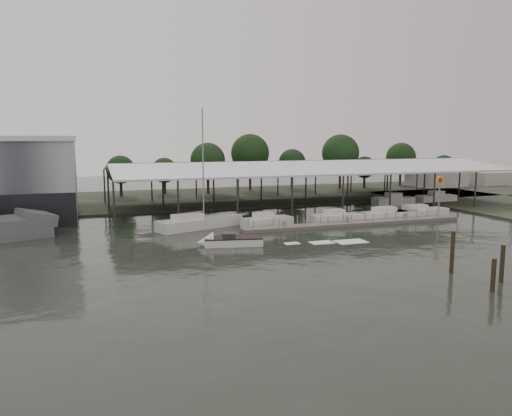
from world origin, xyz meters
name	(u,v)px	position (x,y,z in m)	size (l,w,h in m)	color
ground	(265,253)	(0.00, 0.00, 0.00)	(200.00, 200.00, 0.00)	#222821
land_strip_far	(179,199)	(0.00, 42.00, 0.10)	(140.00, 30.00, 0.30)	#3D4332
covered_boat_shed	(306,165)	(17.00, 28.00, 6.13)	(58.24, 24.00, 6.96)	white
floating_dock	(355,224)	(15.00, 10.00, 0.20)	(28.00, 2.00, 1.40)	#646058
shell_fuel_sign	(440,189)	(27.00, 9.99, 3.93)	(1.10, 0.18, 5.55)	gray
distant_commercial_buildings	(453,178)	(59.03, 44.69, 1.84)	(22.00, 8.00, 4.00)	#A1998E
white_sailboat	(199,223)	(-2.86, 14.21, 0.65)	(10.67, 6.09, 13.79)	silver
speedboat_underway	(228,241)	(-2.32, 4.15, 0.39)	(17.13, 5.20, 2.00)	silver
moored_cruiser_0	(267,221)	(4.91, 12.78, 0.61)	(6.26, 3.18, 1.70)	silver
moored_cruiser_1	(337,218)	(13.91, 12.33, 0.61)	(6.68, 2.41, 1.70)	silver
moored_cruiser_2	(387,215)	(20.99, 12.31, 0.61)	(8.15, 2.55, 1.70)	silver
moored_cruiser_3	(418,213)	(25.84, 12.59, 0.61)	(9.11, 3.23, 1.70)	silver
horizon_tree_line	(294,159)	(23.85, 48.14, 6.28)	(71.77, 10.83, 11.05)	black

